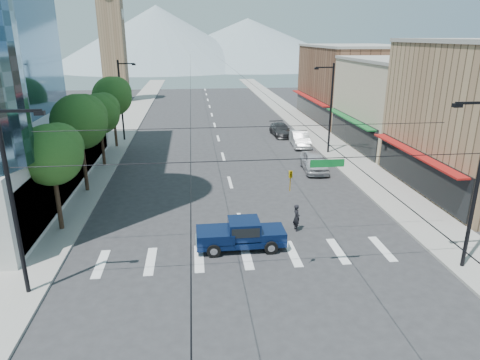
{
  "coord_description": "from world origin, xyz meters",
  "views": [
    {
      "loc": [
        -2.85,
        -19.25,
        11.51
      ],
      "look_at": [
        -0.09,
        5.72,
        3.0
      ],
      "focal_mm": 32.0,
      "sensor_mm": 36.0,
      "label": 1
    }
  ],
  "objects": [
    {
      "name": "pedestrian",
      "position": [
        3.28,
        4.45,
        0.86
      ],
      "size": [
        0.5,
        0.68,
        1.72
      ],
      "primitive_type": "imported",
      "rotation": [
        0.0,
        0.0,
        1.72
      ],
      "color": "black",
      "rests_on": "ground"
    },
    {
      "name": "ground",
      "position": [
        0.0,
        0.0,
        0.0
      ],
      "size": [
        160.0,
        160.0,
        0.0
      ],
      "primitive_type": "plane",
      "color": "#28282B",
      "rests_on": "ground"
    },
    {
      "name": "shop_mid",
      "position": [
        20.0,
        24.0,
        4.5
      ],
      "size": [
        12.0,
        14.0,
        9.0
      ],
      "primitive_type": "cube",
      "color": "tan",
      "rests_on": "ground"
    },
    {
      "name": "parked_car_mid",
      "position": [
        8.65,
        25.31,
        0.81
      ],
      "size": [
        2.05,
        5.03,
        1.62
      ],
      "primitive_type": "imported",
      "rotation": [
        0.0,
        0.0,
        -0.07
      ],
      "color": "silver",
      "rests_on": "ground"
    },
    {
      "name": "parked_car_far",
      "position": [
        7.6,
        30.61,
        0.73
      ],
      "size": [
        2.26,
        5.09,
        1.45
      ],
      "primitive_type": "imported",
      "rotation": [
        0.0,
        0.0,
        0.05
      ],
      "color": "#2D2D2F",
      "rests_on": "ground"
    },
    {
      "name": "sidewalk_left",
      "position": [
        -12.0,
        40.0,
        0.07
      ],
      "size": [
        4.0,
        120.0,
        0.15
      ],
      "primitive_type": "cube",
      "color": "gray",
      "rests_on": "ground"
    },
    {
      "name": "lamp_pole_nw",
      "position": [
        -10.67,
        30.0,
        4.94
      ],
      "size": [
        2.0,
        0.25,
        9.0
      ],
      "color": "black",
      "rests_on": "ground"
    },
    {
      "name": "mountain_right",
      "position": [
        20.0,
        160.0,
        9.0
      ],
      "size": [
        90.0,
        90.0,
        18.0
      ],
      "primitive_type": "cone",
      "color": "gray",
      "rests_on": "ground"
    },
    {
      "name": "lamp_pole_ne",
      "position": [
        10.67,
        22.0,
        4.94
      ],
      "size": [
        2.0,
        0.25,
        9.0
      ],
      "color": "black",
      "rests_on": "ground"
    },
    {
      "name": "tree_midfar",
      "position": [
        -11.07,
        20.1,
        4.99
      ],
      "size": [
        3.65,
        3.64,
        6.71
      ],
      "color": "black",
      "rests_on": "ground"
    },
    {
      "name": "tree_near",
      "position": [
        -11.07,
        6.1,
        4.99
      ],
      "size": [
        3.65,
        3.64,
        6.71
      ],
      "color": "black",
      "rests_on": "ground"
    },
    {
      "name": "sidewalk_right",
      "position": [
        12.0,
        40.0,
        0.07
      ],
      "size": [
        4.0,
        120.0,
        0.15
      ],
      "primitive_type": "cube",
      "color": "gray",
      "rests_on": "ground"
    },
    {
      "name": "parked_car_near",
      "position": [
        7.72,
        16.38,
        0.85
      ],
      "size": [
        2.39,
        5.13,
        1.7
      ],
      "primitive_type": "imported",
      "rotation": [
        0.0,
        0.0,
        -0.08
      ],
      "color": "silver",
      "rests_on": "ground"
    },
    {
      "name": "shop_far",
      "position": [
        20.0,
        40.0,
        5.0
      ],
      "size": [
        12.0,
        18.0,
        10.0
      ],
      "primitive_type": "cube",
      "color": "brown",
      "rests_on": "ground"
    },
    {
      "name": "pickup_truck",
      "position": [
        -0.43,
        2.48,
        0.9
      ],
      "size": [
        5.11,
        2.02,
        1.72
      ],
      "rotation": [
        0.0,
        0.0,
        0.01
      ],
      "color": "#071437",
      "rests_on": "ground"
    },
    {
      "name": "tree_midnear",
      "position": [
        -11.07,
        13.1,
        5.59
      ],
      "size": [
        4.09,
        4.09,
        7.52
      ],
      "color": "black",
      "rests_on": "ground"
    },
    {
      "name": "tree_far",
      "position": [
        -11.07,
        27.1,
        5.59
      ],
      "size": [
        4.09,
        4.09,
        7.52
      ],
      "color": "black",
      "rests_on": "ground"
    },
    {
      "name": "mountain_left",
      "position": [
        -15.0,
        150.0,
        11.0
      ],
      "size": [
        80.0,
        80.0,
        22.0
      ],
      "primitive_type": "cone",
      "color": "gray",
      "rests_on": "ground"
    },
    {
      "name": "signal_rig",
      "position": [
        0.19,
        -1.0,
        4.64
      ],
      "size": [
        21.8,
        0.2,
        9.0
      ],
      "color": "black",
      "rests_on": "ground"
    },
    {
      "name": "clock_tower",
      "position": [
        -16.5,
        62.0,
        10.64
      ],
      "size": [
        4.8,
        4.8,
        20.4
      ],
      "color": "#8C6B4C",
      "rests_on": "ground"
    }
  ]
}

